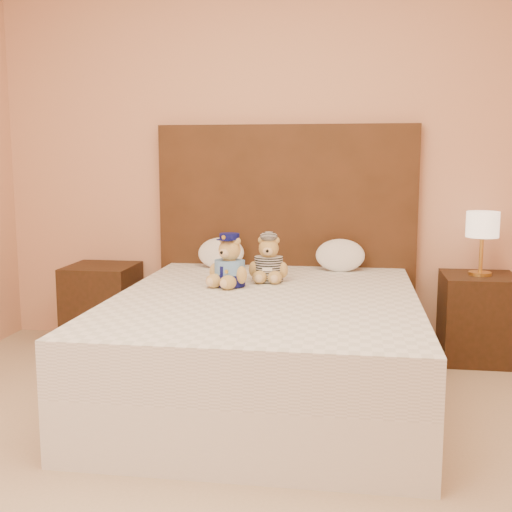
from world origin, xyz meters
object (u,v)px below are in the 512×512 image
Objects in this scene: bed at (266,345)px; lamp at (483,228)px; pillow_right at (340,254)px; nightstand_left at (102,305)px; teddy_prisoner at (269,258)px; teddy_police at (230,260)px; nightstand_right at (478,318)px; pillow_left at (221,251)px.

lamp reaches higher than bed.
pillow_right reaches higher than bed.
nightstand_left is 1.38× the size of lamp.
bed is at bearing -85.95° from teddy_prisoner.
pillow_right is at bearing 178.03° from lamp.
pillow_right is (0.41, 0.43, -0.03)m from teddy_prisoner.
teddy_police is at bearing -30.11° from nightstand_left.
nightstand_right is at bearing 45.74° from teddy_police.
bed is 1.48m from nightstand_right.
teddy_prisoner is 0.57m from pillow_left.
bed is at bearing -147.38° from nightstand_right.
teddy_police reaches higher than nightstand_right.
pillow_left is at bearing 2.06° from nightstand_left.
teddy_police is (-1.49, -0.59, -0.15)m from lamp.
teddy_prisoner reaches higher than pillow_right.
pillow_right is at bearing 178.03° from nightstand_right.
teddy_police is 1.10× the size of teddy_prisoner.
lamp is at bearing -1.97° from pillow_right.
teddy_prisoner is at bearing -48.85° from pillow_left.
teddy_prisoner is (1.21, -0.40, 0.41)m from nightstand_left.
nightstand_right is at bearing 16.00° from teddy_prisoner.
nightstand_right is at bearing -1.97° from pillow_right.
pillow_left reaches higher than nightstand_left.
bed is at bearing -17.66° from teddy_police.
bed is 1.00m from pillow_left.
teddy_police is (1.01, -0.59, 0.43)m from nightstand_left.
pillow_right is (-0.87, 0.03, -0.19)m from lamp.
teddy_police reaches higher than pillow_right.
bed and nightstand_right have the same top height.
pillow_right is at bearing 44.95° from teddy_prisoner.
pillow_right reaches higher than nightstand_left.
bed is at bearing -32.62° from nightstand_left.
nightstand_left is at bearing 147.38° from bed.
nightstand_left is at bearing 180.00° from lamp.
bed is at bearing -147.38° from lamp.
teddy_prisoner reaches higher than bed.
bed is 6.29× the size of pillow_right.
bed is at bearing -114.35° from pillow_right.
teddy_prisoner is at bearing 95.40° from bed.
teddy_police is at bearing -158.46° from nightstand_right.
pillow_left is at bearing 178.97° from lamp.
teddy_police is at bearing -134.82° from pillow_right.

